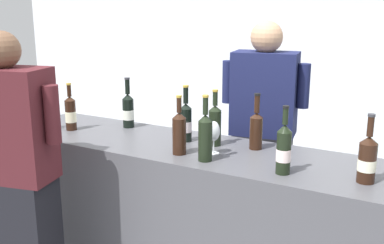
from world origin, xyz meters
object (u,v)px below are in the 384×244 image
at_px(wine_bottle_7, 256,129).
at_px(wine_bottle_8, 128,110).
at_px(person_guest, 15,188).
at_px(wine_bottle_5, 215,124).
at_px(wine_bottle_4, 186,121).
at_px(wine_glass, 214,132).
at_px(wine_bottle_6, 367,159).
at_px(person_server, 262,148).
at_px(wine_bottle_3, 71,113).
at_px(wine_bottle_9, 284,149).
at_px(wine_bottle_2, 205,136).
at_px(wine_bottle_1, 179,132).
at_px(wine_bottle_0, 40,114).

distance_m(wine_bottle_7, wine_bottle_8, 0.94).
bearing_deg(person_guest, wine_bottle_5, 42.74).
bearing_deg(wine_bottle_4, wine_bottle_8, 169.05).
distance_m(wine_bottle_5, wine_glass, 0.16).
bearing_deg(wine_bottle_8, wine_bottle_6, -9.80).
relative_size(wine_bottle_4, person_server, 0.21).
xyz_separation_m(wine_bottle_3, wine_bottle_4, (0.80, 0.14, 0.01)).
height_order(wine_bottle_5, wine_bottle_9, wine_bottle_9).
height_order(wine_bottle_2, wine_bottle_8, wine_bottle_2).
height_order(wine_bottle_3, person_server, person_server).
bearing_deg(person_server, wine_bottle_1, -105.84).
bearing_deg(wine_bottle_5, wine_bottle_1, -112.12).
bearing_deg(wine_bottle_9, wine_bottle_0, -179.90).
xyz_separation_m(person_server, person_guest, (-0.95, -1.28, -0.02)).
distance_m(wine_bottle_4, wine_bottle_5, 0.19).
distance_m(wine_bottle_3, wine_bottle_4, 0.81).
bearing_deg(wine_bottle_1, person_guest, -144.37).
xyz_separation_m(wine_bottle_0, wine_bottle_1, (1.06, 0.02, 0.01)).
xyz_separation_m(wine_bottle_1, wine_bottle_8, (-0.60, 0.33, -0.01)).
bearing_deg(wine_bottle_1, wine_bottle_9, -1.61).
height_order(wine_bottle_7, wine_glass, wine_bottle_7).
distance_m(wine_bottle_0, wine_bottle_3, 0.20).
bearing_deg(wine_bottle_1, wine_glass, 30.36).
xyz_separation_m(wine_bottle_0, person_server, (1.27, 0.77, -0.26)).
bearing_deg(wine_bottle_5, wine_bottle_8, 172.79).
height_order(wine_bottle_5, wine_bottle_6, wine_bottle_5).
relative_size(wine_bottle_0, wine_bottle_5, 0.96).
distance_m(wine_bottle_2, wine_glass, 0.13).
distance_m(wine_bottle_5, wine_bottle_8, 0.70).
xyz_separation_m(wine_bottle_3, wine_bottle_5, (0.99, 0.15, 0.02)).
bearing_deg(person_guest, wine_bottle_6, 18.87).
bearing_deg(wine_bottle_0, wine_bottle_2, -0.53).
bearing_deg(wine_glass, wine_bottle_5, 114.31).
bearing_deg(wine_glass, person_guest, -145.29).
bearing_deg(wine_bottle_7, wine_bottle_6, -20.17).
relative_size(wine_bottle_1, wine_bottle_6, 1.01).
xyz_separation_m(wine_bottle_3, wine_bottle_7, (1.23, 0.20, 0.01)).
xyz_separation_m(wine_bottle_5, wine_bottle_9, (0.50, -0.26, -0.00)).
distance_m(wine_bottle_2, wine_bottle_5, 0.29).
height_order(wine_bottle_7, wine_bottle_8, wine_bottle_8).
xyz_separation_m(wine_bottle_4, wine_bottle_5, (0.19, 0.01, 0.01)).
relative_size(wine_bottle_0, person_guest, 0.20).
bearing_deg(wine_bottle_2, wine_bottle_9, 1.96).
relative_size(wine_bottle_0, person_server, 0.19).
bearing_deg(wine_bottle_2, wine_bottle_3, 173.50).
distance_m(wine_bottle_0, wine_bottle_7, 1.43).
xyz_separation_m(wine_bottle_1, wine_bottle_4, (-0.09, 0.23, -0.00)).
bearing_deg(wine_glass, wine_bottle_2, -84.08).
bearing_deg(wine_bottle_5, wine_bottle_7, 12.15).
relative_size(wine_bottle_3, wine_bottle_7, 0.97).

